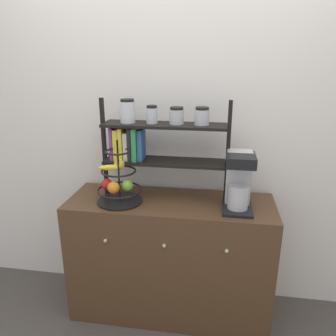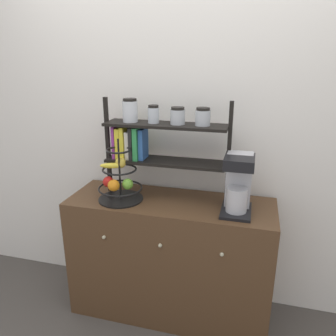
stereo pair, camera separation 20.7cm
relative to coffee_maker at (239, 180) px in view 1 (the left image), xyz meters
The scene contains 6 objects.
ground_plane 1.14m from the coffee_maker, 153.71° to the right, with size 12.00×12.00×0.00m, color #47423D.
wall_back 0.58m from the coffee_maker, 144.66° to the left, with size 7.00×0.05×2.60m, color silver.
sideboard 0.74m from the coffee_maker, behind, with size 1.35×0.49×0.86m.
coffee_maker is the anchor object (origin of this frame).
fruit_stand 0.76m from the coffee_maker, behind, with size 0.29×0.29×0.41m.
shelf_hutch 0.62m from the coffee_maker, behind, with size 0.83×0.20×0.65m.
Camera 1 is at (0.29, -1.70, 1.74)m, focal length 35.00 mm.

